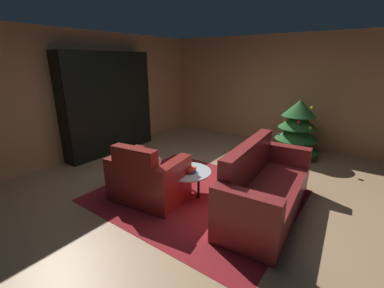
% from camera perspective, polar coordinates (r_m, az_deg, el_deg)
% --- Properties ---
extents(ground_plane, '(7.92, 7.92, 0.00)m').
position_cam_1_polar(ground_plane, '(4.28, 2.19, -10.17)').
color(ground_plane, tan).
extents(wall_back, '(6.07, 0.06, 2.61)m').
position_cam_1_polar(wall_back, '(6.84, 18.37, 11.13)').
color(wall_back, tan).
rests_on(wall_back, ground).
extents(wall_left, '(0.06, 6.72, 2.61)m').
position_cam_1_polar(wall_left, '(6.03, -22.48, 9.87)').
color(wall_left, tan).
rests_on(wall_left, ground).
extents(area_rug, '(2.89, 2.48, 0.01)m').
position_cam_1_polar(area_rug, '(4.13, 0.94, -11.25)').
color(area_rug, maroon).
rests_on(area_rug, ground).
extents(bookshelf_unit, '(0.37, 2.14, 2.20)m').
position_cam_1_polar(bookshelf_unit, '(6.13, -16.74, 8.50)').
color(bookshelf_unit, black).
rests_on(bookshelf_unit, ground).
extents(armchair_red, '(1.14, 0.90, 0.90)m').
position_cam_1_polar(armchair_red, '(3.96, -9.72, -7.75)').
color(armchair_red, maroon).
rests_on(armchair_red, ground).
extents(couch_red, '(0.93, 2.06, 0.97)m').
position_cam_1_polar(couch_red, '(3.74, 15.59, -9.67)').
color(couch_red, maroon).
rests_on(couch_red, ground).
extents(coffee_table, '(0.73, 0.73, 0.41)m').
position_cam_1_polar(coffee_table, '(3.99, -1.03, -6.40)').
color(coffee_table, black).
rests_on(coffee_table, ground).
extents(book_stack_on_table, '(0.22, 0.18, 0.07)m').
position_cam_1_polar(book_stack_on_table, '(3.92, -0.70, -5.72)').
color(book_stack_on_table, navy).
rests_on(book_stack_on_table, coffee_table).
extents(bottle_on_table, '(0.06, 0.06, 0.24)m').
position_cam_1_polar(bottle_on_table, '(4.13, -0.96, -3.61)').
color(bottle_on_table, '#235F20').
rests_on(bottle_on_table, coffee_table).
extents(decorated_tree, '(0.97, 0.97, 1.24)m').
position_cam_1_polar(decorated_tree, '(5.94, 22.15, 3.09)').
color(decorated_tree, brown).
rests_on(decorated_tree, ground).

